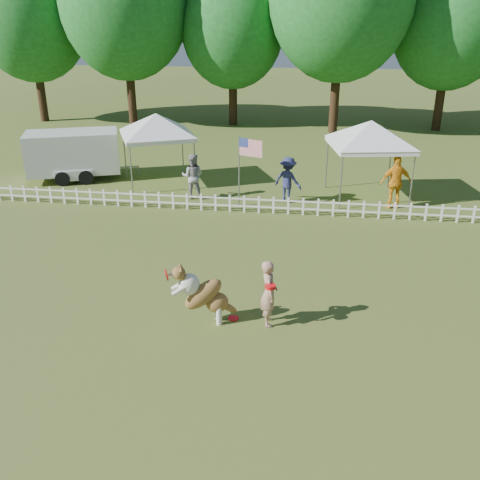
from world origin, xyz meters
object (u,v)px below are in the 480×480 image
Objects in this scene: flag_pole at (239,172)px; spectator_c at (396,182)px; spectator_b at (288,180)px; cargo_trailer at (74,155)px; handler at (269,293)px; frisbee_on_turf at (233,318)px; canopy_tent_left at (158,150)px; spectator_a at (193,176)px; canopy_tent_right at (368,161)px; dog at (204,294)px.

spectator_c is at bearing 28.68° from flag_pole.
spectator_b is 3.72m from spectator_c.
spectator_c is (3.72, -0.12, 0.11)m from spectator_b.
handler is at bearing -69.24° from cargo_trailer.
frisbee_on_turf is 0.13× the size of spectator_c.
canopy_tent_left reaches higher than spectator_a.
canopy_tent_right reaches higher than spectator_c.
frisbee_on_turf is (-0.79, 0.08, -0.74)m from handler.
canopy_tent_right reaches higher than spectator_b.
spectator_c is (3.65, 8.19, 0.17)m from handler.
spectator_b is at bearing -15.65° from spectator_c.
flag_pole reaches higher than dog.
canopy_tent_left reaches higher than cargo_trailer.
canopy_tent_left is at bearing 168.78° from flag_pole.
handler is 11.31m from canopy_tent_left.
spectator_b is 0.88× the size of spectator_c.
canopy_tent_right reaches higher than flag_pole.
spectator_c is at bearing 175.86° from spectator_a.
spectator_a is (-6.28, -0.97, -0.56)m from canopy_tent_right.
dog is 8.57m from spectator_b.
canopy_tent_left is at bearing 17.38° from handler.
spectator_a is (-3.53, 8.26, 0.07)m from handler.
canopy_tent_left reaches higher than frisbee_on_turf.
dog is 0.95m from frisbee_on_turf.
flag_pole reaches higher than cargo_trailer.
flag_pole is at bearing 49.74° from spectator_b.
spectator_a is at bearing 108.52° from frisbee_on_turf.
spectator_a is 3.46m from spectator_b.
frisbee_on_turf is (0.60, 0.24, -0.70)m from dog.
spectator_b is (8.80, -1.72, -0.17)m from cargo_trailer.
dog is at bearing 85.94° from handler.
canopy_tent_left reaches higher than spectator_c.
dog is at bearing 100.68° from spectator_a.
spectator_c is (5.03, 8.35, 0.22)m from dog.
handler is 0.55× the size of canopy_tent_right.
handler is at bearing 117.16° from spectator_b.
flag_pole is 1.51× the size of spectator_b.
canopy_tent_left reaches higher than dog.
cargo_trailer reaches higher than frisbee_on_turf.
spectator_a is (-2.14, 8.42, 0.12)m from dog.
cargo_trailer is at bearing 109.03° from dog.
flag_pole reaches higher than frisbee_on_turf.
spectator_c reaches higher than frisbee_on_turf.
frisbee_on_turf is 0.09× the size of canopy_tent_right.
spectator_c is (7.18, -0.07, 0.10)m from spectator_a.
frisbee_on_turf is at bearing -121.93° from canopy_tent_right.
dog is 9.75m from spectator_c.
canopy_tent_right is at bearing -27.17° from handler.
spectator_a is (1.77, -1.72, -0.52)m from canopy_tent_left.
spectator_a is at bearing 27.56° from spectator_b.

